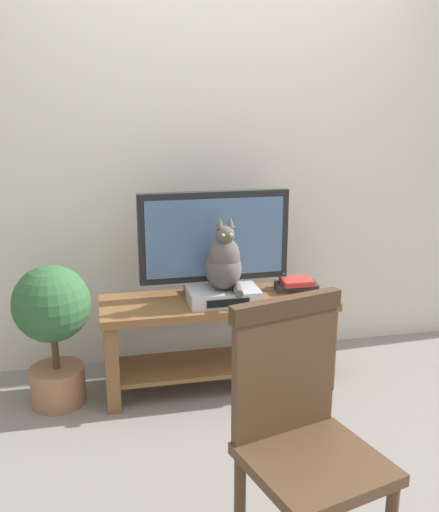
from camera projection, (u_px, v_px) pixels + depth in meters
ground_plane at (262, 446)px, 2.72m from camera, size 12.00×12.00×0.00m
back_wall at (212, 129)px, 3.41m from camera, size 7.00×0.12×2.80m
tv_stand at (218, 326)px, 3.21m from camera, size 1.27×0.43×0.52m
tv at (214, 241)px, 3.16m from camera, size 0.83×0.20×0.58m
media_box at (223, 296)px, 3.10m from camera, size 0.38×0.24×0.08m
cat at (224, 263)px, 3.04m from camera, size 0.19×0.29×0.40m
wooden_chair at (301, 426)px, 1.87m from camera, size 0.50×0.50×0.96m
book_stack at (296, 284)px, 3.31m from camera, size 0.25×0.17×0.07m
potted_plant at (53, 322)px, 2.99m from camera, size 0.40×0.40×0.76m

